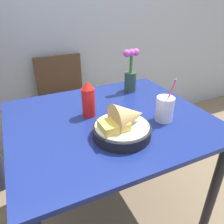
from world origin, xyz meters
name	(u,v)px	position (x,y,z in m)	size (l,w,h in m)	color
ground_plane	(110,210)	(0.00, 0.00, 0.00)	(12.00, 12.00, 0.00)	#7A664C
dining_table	(109,134)	(0.00, 0.00, 0.63)	(1.02, 0.88, 0.73)	navy
chair_far_window	(64,96)	(-0.05, 0.87, 0.50)	(0.40, 0.40, 0.84)	#473323
food_basket	(124,125)	(-0.01, -0.18, 0.79)	(0.26, 0.26, 0.16)	black
ketchup_bottle	(88,99)	(-0.09, 0.07, 0.83)	(0.07, 0.07, 0.19)	red
drink_cup	(164,110)	(0.24, -0.14, 0.79)	(0.09, 0.09, 0.23)	silver
flower_vase	(131,74)	(0.27, 0.27, 0.85)	(0.11, 0.08, 0.27)	#2D4738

